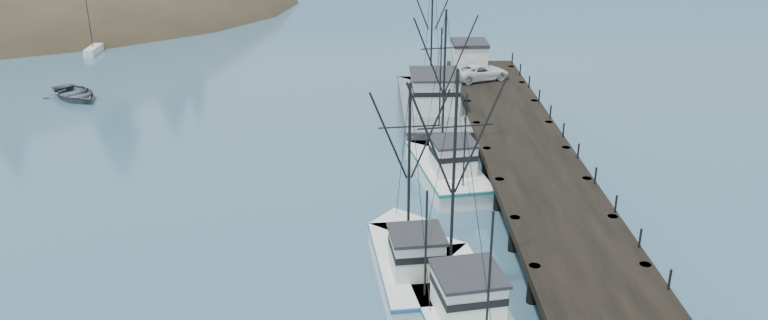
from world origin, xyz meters
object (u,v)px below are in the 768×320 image
pier_shed (469,57)px  trawler_far (446,168)px  work_vessel (432,107)px  trawler_mid (411,264)px  pickup_truck (481,72)px  motorboat (75,98)px  pier (526,152)px  trawler_near (456,301)px

pier_shed → trawler_far: bearing=-101.6°
work_vessel → pier_shed: work_vessel is taller
trawler_mid → pickup_truck: size_ratio=2.13×
pickup_truck → pier_shed: bearing=-3.0°
pickup_truck → motorboat: bearing=66.1°
pier → pier_shed: 18.14m
work_vessel → pickup_truck: 6.75m
work_vessel → motorboat: (-30.57, 6.66, -1.23)m
work_vessel → pickup_truck: work_vessel is taller
work_vessel → trawler_mid: bearing=-97.1°
trawler_mid → work_vessel: 23.84m
trawler_mid → motorboat: size_ratio=1.76×
motorboat → pier_shed: bearing=-42.9°
trawler_near → pier: bearing=68.4°
pier_shed → trawler_near: bearing=-98.1°
pier → trawler_mid: 15.14m
trawler_mid → trawler_far: 12.58m
trawler_far → work_vessel: size_ratio=0.68×
pier → work_vessel: (-5.29, 10.99, -0.46)m
pier → trawler_near: (-6.37, -16.07, -0.87)m
work_vessel → pickup_truck: (4.49, 4.83, 1.44)m
motorboat → work_vessel: bearing=-55.8°
trawler_mid → trawler_far: (2.94, 12.23, 0.00)m
trawler_mid → pier_shed: (6.74, 30.67, 2.60)m
pier → trawler_near: 17.30m
pier_shed → motorboat: (-34.36, -0.35, -3.42)m
motorboat → pier: bearing=-69.7°
trawler_mid → pickup_truck: 29.50m
work_vessel → pickup_truck: bearing=47.0°
pier_shed → trawler_mid: bearing=-102.4°
trawler_far → work_vessel: bearing=89.9°
trawler_far → motorboat: bearing=149.4°
trawler_far → pier_shed: 19.01m
pickup_truck → motorboat: 35.21m
trawler_mid → pickup_truck: trawler_mid is taller
pickup_truck → work_vessel: bearing=116.1°
pier → pier_shed: size_ratio=13.75×
pier → trawler_mid: (-8.24, -12.67, -0.87)m
trawler_mid → pier_shed: 31.51m
trawler_far → pier: bearing=4.8°
pier → motorboat: bearing=153.8°
pier → trawler_near: size_ratio=3.72×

